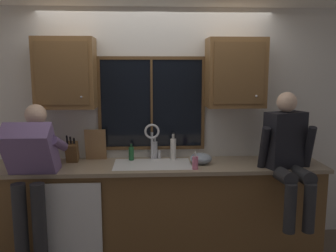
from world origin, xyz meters
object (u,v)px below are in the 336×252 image
object	(u,v)px
cutting_board	(96,145)
bottle_amber_small	(173,148)
person_standing	(32,170)
mixing_bowl	(201,159)
soap_dispenser	(195,162)
person_sitting_on_counter	(288,151)
knife_block	(72,152)
bottle_tall_clear	(155,150)
bottle_green_glass	(131,153)

from	to	relation	value
cutting_board	bottle_amber_small	world-z (taller)	cutting_board
person_standing	mixing_bowl	xyz separation A→B (m)	(1.64, 0.32, 0.01)
mixing_bowl	soap_dispenser	distance (m)	0.23
person_sitting_on_counter	bottle_amber_small	world-z (taller)	person_sitting_on_counter
knife_block	mixing_bowl	bearing A→B (deg)	-5.33
person_sitting_on_counter	cutting_board	bearing A→B (deg)	166.00
knife_block	bottle_amber_small	distance (m)	1.08
soap_dispenser	bottle_amber_small	distance (m)	0.45
soap_dispenser	bottle_tall_clear	xyz separation A→B (m)	(-0.39, 0.44, 0.03)
bottle_green_glass	bottle_tall_clear	xyz separation A→B (m)	(0.26, 0.06, 0.02)
person_sitting_on_counter	soap_dispenser	distance (m)	0.92
bottle_green_glass	soap_dispenser	bearing A→B (deg)	-30.99
person_standing	bottle_green_glass	distance (m)	1.04
bottle_amber_small	bottle_green_glass	bearing A→B (deg)	-178.13
mixing_bowl	bottle_amber_small	distance (m)	0.34
mixing_bowl	bottle_tall_clear	world-z (taller)	bottle_tall_clear
soap_dispenser	knife_block	bearing A→B (deg)	165.01
soap_dispenser	bottle_amber_small	size ratio (longest dim) A/B	0.60
bottle_green_glass	bottle_tall_clear	distance (m)	0.26
knife_block	soap_dispenser	bearing A→B (deg)	-14.99
person_standing	person_sitting_on_counter	distance (m)	2.47
knife_block	mixing_bowl	xyz separation A→B (m)	(1.36, -0.13, -0.06)
cutting_board	bottle_amber_small	size ratio (longest dim) A/B	1.17
mixing_bowl	cutting_board	bearing A→B (deg)	169.52
knife_block	cutting_board	distance (m)	0.26
bottle_green_glass	bottle_tall_clear	bearing A→B (deg)	12.18
person_standing	mixing_bowl	distance (m)	1.68
person_standing	bottle_green_glass	world-z (taller)	person_standing
bottle_green_glass	mixing_bowl	bearing A→B (deg)	-13.43
knife_block	bottle_green_glass	bearing A→B (deg)	4.46
person_standing	bottle_green_glass	size ratio (longest dim) A/B	8.14
soap_dispenser	bottle_green_glass	world-z (taller)	bottle_green_glass
mixing_bowl	bottle_tall_clear	size ratio (longest dim) A/B	0.92
knife_block	cutting_board	bearing A→B (deg)	18.69
person_standing	soap_dispenser	distance (m)	1.56
mixing_bowl	bottle_amber_small	size ratio (longest dim) A/B	0.78
soap_dispenser	bottle_tall_clear	world-z (taller)	bottle_tall_clear
mixing_bowl	soap_dispenser	world-z (taller)	soap_dispenser
person_sitting_on_counter	person_standing	bearing A→B (deg)	-178.91
person_standing	bottle_amber_small	xyz separation A→B (m)	(1.37, 0.51, 0.08)
bottle_green_glass	bottle_amber_small	size ratio (longest dim) A/B	0.65
knife_block	bottle_tall_clear	size ratio (longest dim) A/B	1.29
person_sitting_on_counter	bottle_green_glass	distance (m)	1.63
cutting_board	person_sitting_on_counter	bearing A→B (deg)	-14.00
person_standing	knife_block	xyz separation A→B (m)	(0.29, 0.45, 0.07)
knife_block	cutting_board	size ratio (longest dim) A/B	0.93
cutting_board	mixing_bowl	distance (m)	1.14
bottle_amber_small	mixing_bowl	bearing A→B (deg)	-34.46
soap_dispenser	bottle_amber_small	bearing A→B (deg)	115.27
person_standing	bottle_green_glass	xyz separation A→B (m)	(0.91, 0.50, 0.04)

